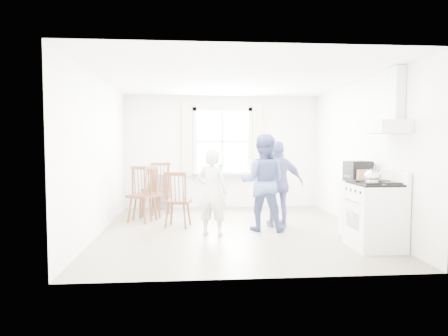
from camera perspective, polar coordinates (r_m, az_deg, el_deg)
room_shell at (r=6.87m, az=1.33°, el=1.80°), size 4.62×5.12×2.64m
window_assembly at (r=9.31m, az=-0.22°, el=3.28°), size 1.88×0.24×1.70m
range_hood at (r=6.16m, az=22.42°, el=6.90°), size 0.45×0.76×0.94m
shelf_unit at (r=9.26m, az=-8.85°, el=-3.35°), size 0.40×0.30×0.80m
gas_stove at (r=6.16m, az=20.75°, el=-6.28°), size 0.68×0.76×1.12m
kettle at (r=5.95m, az=20.38°, el=-1.16°), size 0.20×0.20×0.29m
low_cabinet at (r=6.83m, az=18.76°, el=-5.58°), size 0.50×0.55×0.90m
stereo_stack at (r=6.77m, az=18.58°, el=-0.43°), size 0.41×0.38×0.33m
cardboard_box at (r=6.62m, az=19.70°, el=-1.08°), size 0.34×0.26×0.20m
windsor_chair_a at (r=8.53m, az=-9.30°, el=-2.06°), size 0.65×0.65×1.12m
windsor_chair_b at (r=7.13m, az=-6.85°, el=-3.65°), size 0.51×0.51×1.01m
windsor_chair_c at (r=7.76m, az=-10.90°, el=-2.72°), size 0.61×0.62×1.10m
person_left at (r=6.53m, az=-1.71°, el=-3.49°), size 0.66×0.66×1.42m
person_mid at (r=6.93m, az=5.57°, el=-2.06°), size 0.98×0.98×1.67m
person_right at (r=7.26m, az=7.80°, el=-2.26°), size 0.94×0.94×1.56m
potted_plant at (r=9.23m, az=-0.36°, el=0.57°), size 0.25×0.25×0.35m
windsor_chair_d at (r=7.93m, az=-11.43°, el=-2.68°), size 0.59×0.58×1.08m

